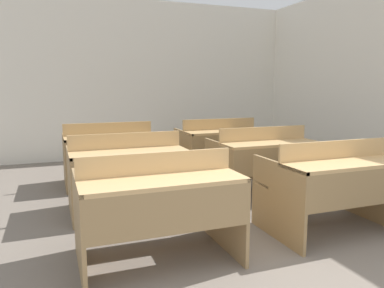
# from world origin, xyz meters

# --- Properties ---
(wall_back) EXTENTS (5.75, 0.06, 2.82)m
(wall_back) POSITION_xyz_m (0.00, 5.56, 1.41)
(wall_back) COLOR white
(wall_back) RESTS_ON ground_plane
(wall_right_with_window) EXTENTS (0.06, 5.53, 2.82)m
(wall_right_with_window) POSITION_xyz_m (2.85, 2.86, 1.41)
(wall_right_with_window) COLOR white
(wall_right_with_window) RESTS_ON ground_plane
(bench_front_left) EXTENTS (1.14, 0.78, 0.82)m
(bench_front_left) POSITION_xyz_m (-0.87, 1.30, 0.45)
(bench_front_left) COLOR #98794F
(bench_front_left) RESTS_ON ground_plane
(bench_front_right) EXTENTS (1.14, 0.78, 0.82)m
(bench_front_right) POSITION_xyz_m (0.75, 1.32, 0.45)
(bench_front_right) COLOR #93754B
(bench_front_right) RESTS_ON ground_plane
(bench_second_left) EXTENTS (1.14, 0.78, 0.82)m
(bench_second_left) POSITION_xyz_m (-0.86, 2.51, 0.45)
(bench_second_left) COLOR #96784E
(bench_second_left) RESTS_ON ground_plane
(bench_second_right) EXTENTS (1.14, 0.78, 0.82)m
(bench_second_right) POSITION_xyz_m (0.76, 2.51, 0.45)
(bench_second_right) COLOR #93744A
(bench_second_right) RESTS_ON ground_plane
(bench_third_left) EXTENTS (1.14, 0.78, 0.82)m
(bench_third_left) POSITION_xyz_m (-0.87, 3.70, 0.45)
(bench_third_left) COLOR olive
(bench_third_left) RESTS_ON ground_plane
(bench_third_right) EXTENTS (1.14, 0.78, 0.82)m
(bench_third_right) POSITION_xyz_m (0.75, 3.71, 0.45)
(bench_third_right) COLOR olive
(bench_third_right) RESTS_ON ground_plane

